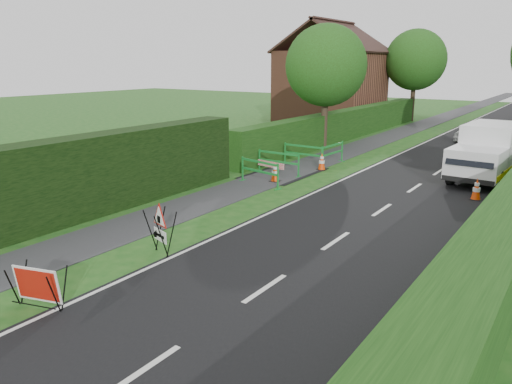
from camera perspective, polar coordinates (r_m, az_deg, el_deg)
The scene contains 22 objects.
ground at distance 11.57m, azimuth -12.35°, elevation -9.57°, with size 120.00×120.00×0.00m, color #194E16.
road_surface at distance 42.76m, azimuth 26.85°, elevation 6.81°, with size 6.00×90.00×0.02m, color black.
footpath at distance 43.78m, azimuth 19.68°, elevation 7.68°, with size 2.00×90.00×0.02m, color #2D2D30.
hedge_west_near at distance 15.38m, azimuth -25.45°, elevation -4.54°, with size 1.10×18.00×2.50m, color black.
hedge_west_far at distance 32.19m, azimuth 10.25°, elevation 6.06°, with size 1.00×24.00×1.80m, color #14380F.
house_west at distance 41.25m, azimuth 8.57°, elevation 12.01°, with size 7.50×7.40×7.88m.
tree_nw at distance 28.05m, azimuth 8.02°, elevation 14.11°, with size 4.40×4.40×6.70m.
tree_fw at distance 43.00m, azimuth 17.78°, elevation 14.18°, with size 4.80×4.80×7.24m.
red_rect_sign at distance 10.68m, azimuth -23.73°, elevation -9.75°, with size 1.12×0.85×0.86m.
triangle_sign at distance 12.59m, azimuth -11.01°, elevation -3.67°, with size 0.97×0.97×1.12m.
works_van at distance 22.28m, azimuth 24.94°, elevation 4.26°, with size 2.21×5.01×2.24m.
traffic_cone_0 at distance 18.96m, azimuth 23.90°, elevation 0.30°, with size 0.38×0.38×0.79m.
traffic_cone_1 at distance 20.47m, azimuth 26.70°, elevation 0.98°, with size 0.38×0.38×0.79m.
traffic_cone_2 at distance 22.77m, azimuth 26.60°, elevation 2.23°, with size 0.38×0.38×0.79m.
traffic_cone_3 at distance 20.03m, azimuth 2.18°, elevation 2.28°, with size 0.38×0.38×0.79m.
traffic_cone_4 at distance 22.39m, azimuth 7.53°, elevation 3.48°, with size 0.38×0.38×0.79m.
ped_barrier_0 at distance 19.41m, azimuth 0.41°, elevation 2.61°, with size 2.09×0.81×1.00m.
ped_barrier_1 at distance 21.32m, azimuth 2.59°, elevation 3.69°, with size 2.07×0.42×1.00m.
ped_barrier_2 at distance 23.20m, azimuth 5.44°, elevation 4.53°, with size 2.07×0.41×1.00m.
ped_barrier_3 at distance 23.60m, azimuth 8.73°, elevation 4.60°, with size 0.43×2.07×1.00m.
redwhite_plank at distance 21.35m, azimuth 1.69°, elevation 1.98°, with size 1.50×0.04×0.25m, color red.
hatchback_car at distance 33.22m, azimuth 23.87°, elevation 6.39°, with size 1.46×3.64×1.24m, color silver.
Camera 1 is at (7.77, -7.18, 4.68)m, focal length 35.00 mm.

